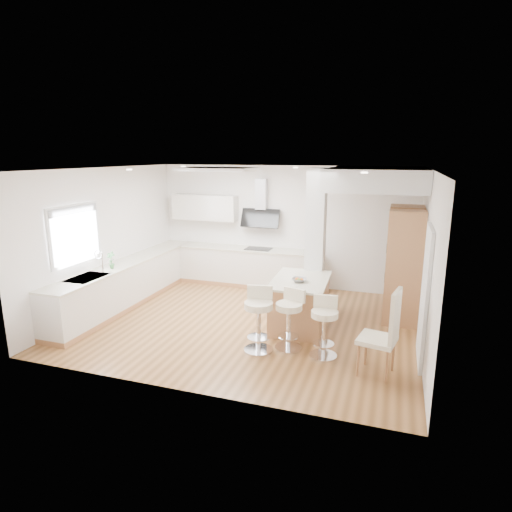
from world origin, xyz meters
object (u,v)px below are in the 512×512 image
at_px(peninsula, 300,303).
at_px(dining_chair, 386,330).
at_px(bar_stool_c, 324,324).
at_px(bar_stool_a, 259,316).
at_px(bar_stool_b, 289,316).

distance_m(peninsula, dining_chair, 2.07).
relative_size(bar_stool_c, dining_chair, 0.75).
height_order(peninsula, bar_stool_a, bar_stool_a).
bearing_deg(bar_stool_c, dining_chair, -26.54).
distance_m(peninsula, bar_stool_a, 1.26).
bearing_deg(bar_stool_b, bar_stool_a, -135.17).
bearing_deg(bar_stool_a, bar_stool_c, -3.36).
relative_size(bar_stool_a, dining_chair, 0.82).
bearing_deg(bar_stool_c, bar_stool_a, -179.24).
xyz_separation_m(bar_stool_a, dining_chair, (1.91, -0.20, 0.10)).
distance_m(peninsula, bar_stool_b, 0.97).
relative_size(bar_stool_b, bar_stool_c, 1.03).
bearing_deg(peninsula, bar_stool_a, -111.19).
height_order(bar_stool_b, dining_chair, dining_chair).
bearing_deg(peninsula, dining_chair, -45.00).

